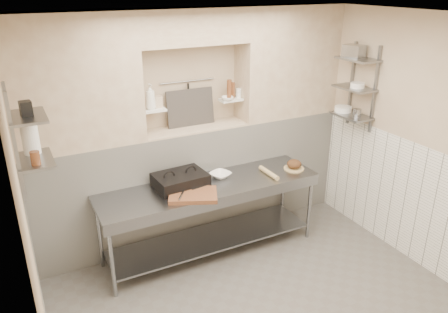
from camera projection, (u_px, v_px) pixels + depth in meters
ceiling at (282, 13)px, 3.30m from camera, size 4.00×3.90×0.10m
wall_left at (22, 245)px, 2.99m from camera, size 0.10×3.90×2.80m
wall_right at (433, 147)px, 4.72m from camera, size 0.10×3.90×2.80m
wall_back at (186, 123)px, 5.50m from camera, size 4.00×0.10×2.80m
backwall_lower at (196, 181)px, 5.56m from camera, size 4.00×0.40×1.40m
alcove_sill at (194, 128)px, 5.29m from camera, size 1.30×0.40×0.02m
backwall_pillar_left at (74, 83)px, 4.47m from camera, size 1.35×0.40×1.40m
backwall_pillar_right at (288, 62)px, 5.59m from camera, size 1.35×0.40×1.40m
backwall_header at (191, 26)px, 4.84m from camera, size 1.30×0.40×0.40m
wainscot_right at (418, 205)px, 4.96m from camera, size 0.02×3.90×1.40m
alcove_shelf_left at (153, 110)px, 4.97m from camera, size 0.28×0.16×0.02m
alcove_shelf_right at (231, 100)px, 5.39m from camera, size 0.28×0.16×0.02m
utensil_rail at (187, 81)px, 5.23m from camera, size 0.70×0.02×0.02m
hanging_steel at (188, 95)px, 5.27m from camera, size 0.02×0.02×0.30m
splash_panel at (190, 108)px, 5.29m from camera, size 0.60×0.08×0.45m
shelf_rail_left_a at (13, 134)px, 3.89m from camera, size 0.03×0.03×0.95m
shelf_rail_left_b at (16, 149)px, 3.57m from camera, size 0.03×0.03×0.95m
wall_shelf_left_lower at (35, 160)px, 3.86m from camera, size 0.30×0.50×0.02m
wall_shelf_left_upper at (27, 117)px, 3.71m from camera, size 0.30×0.50×0.03m
shelf_rail_right_a at (351, 84)px, 5.55m from camera, size 0.03×0.03×1.05m
shelf_rail_right_b at (375, 90)px, 5.22m from camera, size 0.03×0.03×1.05m
wall_shelf_right_lower at (351, 116)px, 5.46m from camera, size 0.30×0.50×0.02m
wall_shelf_right_mid at (354, 88)px, 5.33m from camera, size 0.30×0.50×0.02m
wall_shelf_right_upper at (358, 59)px, 5.19m from camera, size 0.30×0.50×0.03m
prep_table at (211, 205)px, 5.09m from camera, size 2.60×0.70×0.90m
panini_press at (180, 180)px, 4.92m from camera, size 0.60×0.45×0.16m
cutting_board at (193, 195)px, 4.71m from camera, size 0.62×0.54×0.05m
knife_blade at (201, 187)px, 4.84m from camera, size 0.24×0.07×0.01m
tongs at (182, 195)px, 4.65m from camera, size 0.16×0.21×0.02m
mixing_bowl at (221, 175)px, 5.18m from camera, size 0.30×0.30×0.06m
rolling_pin at (269, 173)px, 5.24m from camera, size 0.06×0.37×0.06m
bread_board at (294, 168)px, 5.41m from camera, size 0.25×0.25×0.01m
bread_loaf at (294, 164)px, 5.38m from camera, size 0.18×0.18×0.11m
bottle_soap at (150, 97)px, 4.90m from camera, size 0.12×0.12×0.29m
jar_alcove at (158, 102)px, 5.01m from camera, size 0.09×0.09×0.13m
bowl_alcove at (227, 98)px, 5.31m from camera, size 0.19×0.19×0.05m
condiment_a at (233, 90)px, 5.39m from camera, size 0.05×0.05×0.19m
condiment_b at (229, 89)px, 5.34m from camera, size 0.06×0.06×0.24m
condiment_c at (239, 93)px, 5.43m from camera, size 0.07×0.07×0.11m
jug_left at (30, 138)px, 3.92m from camera, size 0.15×0.15×0.30m
jar_left at (35, 158)px, 3.71m from camera, size 0.08×0.08×0.12m
box_left_upper at (26, 109)px, 3.66m from camera, size 0.10×0.10×0.13m
bowl_right at (343, 109)px, 5.57m from camera, size 0.22×0.22×0.07m
canister_right at (357, 113)px, 5.36m from camera, size 0.10×0.10×0.10m
bowl_right_mid at (357, 85)px, 5.27m from camera, size 0.17×0.17×0.06m
basket_right at (354, 51)px, 5.23m from camera, size 0.24×0.27×0.15m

